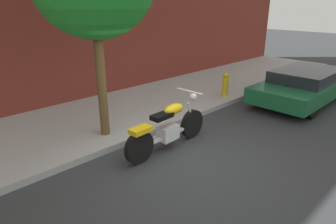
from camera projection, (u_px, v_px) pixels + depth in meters
The scene contains 5 objects.
ground_plane at pixel (181, 158), 6.00m from camera, with size 60.00×60.00×0.00m, color #303335.
sidewalk at pixel (103, 118), 7.91m from camera, with size 23.37×3.37×0.14m, color #A4A4A4.
motorcycle at pixel (168, 128), 6.23m from camera, with size 2.30×0.70×1.16m.
parked_car_green at pixel (307, 84), 9.33m from camera, with size 4.52×1.79×1.03m.
fire_hydrant at pixel (225, 86), 9.41m from camera, with size 0.20×0.20×0.91m.
Camera 1 is at (-3.89, -3.60, 2.98)m, focal length 31.51 mm.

